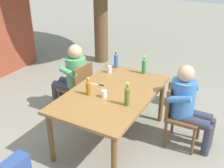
% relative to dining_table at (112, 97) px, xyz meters
% --- Properties ---
extents(ground_plane, '(24.00, 24.00, 0.00)m').
position_rel_dining_table_xyz_m(ground_plane, '(0.00, 0.00, -0.68)').
color(ground_plane, gray).
extents(dining_table, '(1.72, 1.06, 0.76)m').
position_rel_dining_table_xyz_m(dining_table, '(0.00, 0.00, 0.00)').
color(dining_table, olive).
rests_on(dining_table, ground_plane).
extents(chair_near_right, '(0.45, 0.45, 0.87)m').
position_rel_dining_table_xyz_m(chair_near_right, '(0.38, -0.83, -0.19)').
color(chair_near_right, brown).
rests_on(chair_near_right, ground_plane).
extents(chair_far_right, '(0.49, 0.49, 0.87)m').
position_rel_dining_table_xyz_m(chair_far_right, '(0.38, 0.83, -0.19)').
color(chair_far_right, brown).
rests_on(chair_far_right, ground_plane).
extents(person_in_white_shirt, '(0.47, 0.61, 1.18)m').
position_rel_dining_table_xyz_m(person_in_white_shirt, '(0.39, -0.94, -0.03)').
color(person_in_white_shirt, '#3D70B2').
rests_on(person_in_white_shirt, ground_plane).
extents(person_in_plaid_shirt, '(0.47, 0.61, 1.18)m').
position_rel_dining_table_xyz_m(person_in_plaid_shirt, '(0.39, 0.94, -0.03)').
color(person_in_plaid_shirt, '#4C935B').
rests_on(person_in_plaid_shirt, ground_plane).
extents(bottle_amber, '(0.06, 0.06, 0.25)m').
position_rel_dining_table_xyz_m(bottle_amber, '(-0.21, 0.24, 0.19)').
color(bottle_amber, '#996019').
rests_on(bottle_amber, dining_table).
extents(bottle_blue, '(0.06, 0.06, 0.29)m').
position_rel_dining_table_xyz_m(bottle_blue, '(0.78, 0.35, 0.21)').
color(bottle_blue, '#2D56A3').
rests_on(bottle_blue, dining_table).
extents(bottle_green, '(0.06, 0.06, 0.28)m').
position_rel_dining_table_xyz_m(bottle_green, '(0.77, -0.13, 0.20)').
color(bottle_green, '#287A38').
rests_on(bottle_green, dining_table).
extents(bottle_olive, '(0.06, 0.06, 0.31)m').
position_rel_dining_table_xyz_m(bottle_olive, '(-0.21, -0.32, 0.21)').
color(bottle_olive, '#566623').
rests_on(bottle_olive, dining_table).
extents(cup_white, '(0.07, 0.07, 0.10)m').
position_rel_dining_table_xyz_m(cup_white, '(-0.17, 0.02, 0.13)').
color(cup_white, white).
rests_on(cup_white, dining_table).
extents(cup_glass, '(0.07, 0.07, 0.11)m').
position_rel_dining_table_xyz_m(cup_glass, '(0.55, 0.35, 0.14)').
color(cup_glass, silver).
rests_on(cup_glass, dining_table).
extents(table_knife, '(0.05, 0.24, 0.01)m').
position_rel_dining_table_xyz_m(table_knife, '(0.09, 0.29, 0.09)').
color(table_knife, silver).
rests_on(table_knife, dining_table).
extents(backpack_by_far_side, '(0.29, 0.24, 0.46)m').
position_rel_dining_table_xyz_m(backpack_by_far_side, '(1.41, -0.50, -0.46)').
color(backpack_by_far_side, '#47663D').
rests_on(backpack_by_far_side, ground_plane).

